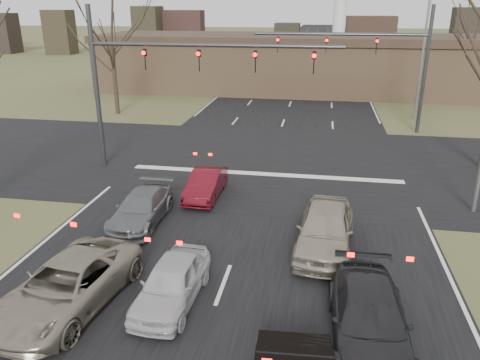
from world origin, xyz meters
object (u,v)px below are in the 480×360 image
(mast_arm_near, at_px, (158,69))
(car_white_sedan, at_px, (172,282))
(mast_arm_far, at_px, (381,54))
(car_grey_ahead, at_px, (141,208))
(car_red_ahead, at_px, (206,184))
(building, at_px, (317,63))
(car_charcoal_sedan, at_px, (369,319))
(car_silver_ahead, at_px, (325,229))
(car_silver_suv, at_px, (68,285))
(streetlight_right_far, at_px, (422,41))

(mast_arm_near, xyz_separation_m, car_white_sedan, (3.98, -11.07, -4.44))
(mast_arm_far, xyz_separation_m, car_grey_ahead, (-10.18, -16.29, -4.42))
(mast_arm_near, height_order, car_red_ahead, mast_arm_near)
(building, bearing_deg, car_charcoal_sedan, -86.78)
(car_grey_ahead, relative_size, car_silver_ahead, 0.89)
(building, relative_size, mast_arm_far, 3.81)
(building, bearing_deg, car_grey_ahead, -100.86)
(building, relative_size, car_grey_ahead, 10.30)
(mast_arm_near, bearing_deg, car_grey_ahead, -78.94)
(car_charcoal_sedan, distance_m, car_silver_ahead, 4.76)
(building, bearing_deg, mast_arm_near, -106.13)
(car_silver_suv, distance_m, car_red_ahead, 8.67)
(car_grey_ahead, height_order, car_red_ahead, car_grey_ahead)
(car_silver_ahead, bearing_deg, car_charcoal_sedan, -72.26)
(building, bearing_deg, mast_arm_far, -74.42)
(car_white_sedan, xyz_separation_m, car_grey_ahead, (-2.75, 4.78, -0.03))
(car_silver_suv, distance_m, car_charcoal_sedan, 8.08)
(mast_arm_near, relative_size, car_white_sedan, 3.28)
(streetlight_right_far, height_order, car_grey_ahead, streetlight_right_far)
(car_silver_ahead, bearing_deg, car_red_ahead, 147.10)
(mast_arm_far, relative_size, car_silver_suv, 2.23)
(mast_arm_far, bearing_deg, car_silver_suv, -115.05)
(building, xyz_separation_m, streetlight_right_far, (7.32, -11.00, 2.92))
(car_red_ahead, relative_size, car_silver_ahead, 0.78)
(car_silver_suv, distance_m, car_grey_ahead, 5.50)
(mast_arm_far, relative_size, car_grey_ahead, 2.70)
(mast_arm_near, height_order, mast_arm_far, same)
(car_silver_suv, bearing_deg, car_charcoal_sedan, 7.12)
(mast_arm_near, height_order, car_silver_suv, mast_arm_near)
(mast_arm_far, height_order, car_white_sedan, mast_arm_far)
(streetlight_right_far, bearing_deg, building, 123.65)
(mast_arm_far, xyz_separation_m, car_white_sedan, (-7.43, -21.07, -4.39))
(car_silver_ahead, bearing_deg, streetlight_right_far, 77.85)
(car_red_ahead, bearing_deg, car_white_sedan, -82.76)
(car_silver_suv, xyz_separation_m, car_red_ahead, (1.83, 8.47, -0.10))
(mast_arm_far, bearing_deg, car_silver_ahead, -100.51)
(car_silver_suv, relative_size, car_charcoal_sedan, 1.08)
(building, distance_m, car_white_sedan, 36.28)
(car_charcoal_sedan, xyz_separation_m, car_silver_ahead, (-1.09, 4.63, 0.11))
(building, distance_m, mast_arm_far, 15.75)
(car_white_sedan, height_order, car_charcoal_sedan, car_charcoal_sedan)
(mast_arm_near, bearing_deg, car_charcoal_sedan, -51.94)
(car_white_sedan, relative_size, car_grey_ahead, 0.90)
(building, relative_size, car_silver_suv, 8.51)
(streetlight_right_far, bearing_deg, mast_arm_near, -136.11)
(mast_arm_near, distance_m, car_silver_suv, 12.64)
(car_silver_suv, relative_size, car_red_ahead, 1.39)
(car_silver_suv, xyz_separation_m, car_grey_ahead, (0.00, 5.50, -0.10))
(car_grey_ahead, bearing_deg, car_red_ahead, 57.80)
(car_charcoal_sedan, height_order, car_red_ahead, car_charcoal_sedan)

